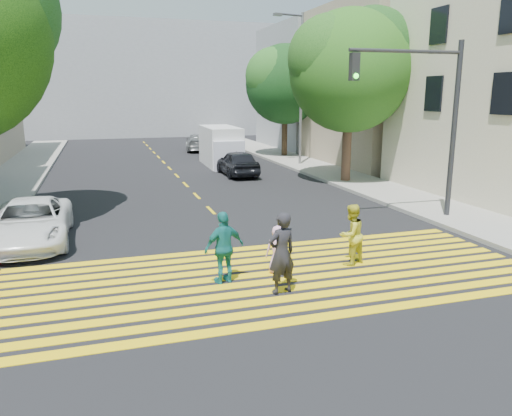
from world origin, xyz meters
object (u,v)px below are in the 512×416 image
pedestrian_child (278,249)px  dark_car_near (238,163)px  tree_right_far (286,80)px  traffic_signal (427,106)px  silver_car (198,143)px  pedestrian_extra (224,248)px  dark_car_parked (225,146)px  tree_right_near (351,65)px  pedestrian_woman (351,235)px  white_van (221,147)px  pedestrian_man (282,253)px  white_sedan (31,222)px

pedestrian_child → dark_car_near: bearing=-89.3°
tree_right_far → traffic_signal: 19.28m
dark_car_near → silver_car: size_ratio=0.92×
tree_right_far → pedestrian_extra: tree_right_far is taller
dark_car_near → dark_car_parked: size_ratio=1.04×
tree_right_near → pedestrian_child: (-7.93, -11.52, -5.28)m
pedestrian_woman → dark_car_parked: 25.24m
dark_car_parked → white_van: white_van is taller
pedestrian_woman → silver_car: size_ratio=0.36×
pedestrian_man → pedestrian_child: pedestrian_man is taller
tree_right_far → dark_car_near: bearing=-127.7°
pedestrian_extra → dark_car_near: pedestrian_extra is taller
pedestrian_extra → silver_car: (4.86, 28.92, -0.22)m
pedestrian_woman → pedestrian_extra: size_ratio=0.93×
pedestrian_man → pedestrian_woman: 2.79m
silver_car → white_van: 9.06m
pedestrian_man → traffic_signal: size_ratio=0.30×
tree_right_near → tree_right_far: tree_right_near is taller
silver_car → tree_right_far: bearing=140.6°
tree_right_far → pedestrian_woman: tree_right_far is taller
tree_right_far → silver_car: 9.33m
tree_right_near → pedestrian_man: tree_right_near is taller
silver_car → white_van: white_van is taller
pedestrian_woman → pedestrian_extra: (-3.55, -0.29, 0.06)m
white_sedan → dark_car_near: bearing=48.8°
silver_car → dark_car_near: bearing=98.0°
tree_right_far → dark_car_near: size_ratio=1.92×
pedestrian_child → traffic_signal: bearing=-139.8°
pedestrian_woman → dark_car_near: pedestrian_woman is taller
white_van → tree_right_far: bearing=30.8°
pedestrian_child → silver_car: silver_car is taller
pedestrian_woman → traffic_signal: 6.66m
pedestrian_child → dark_car_parked: bearing=-88.6°
pedestrian_man → dark_car_near: (3.53, 16.78, -0.23)m
white_van → traffic_signal: bearing=-76.1°
pedestrian_woman → pedestrian_child: (-2.09, -0.05, -0.20)m
pedestrian_man → pedestrian_extra: size_ratio=1.08×
pedestrian_child → white_van: size_ratio=0.24×
white_van → white_sedan: bearing=-120.9°
pedestrian_woman → tree_right_far: bearing=-127.6°
pedestrian_man → dark_car_near: 17.15m
white_sedan → pedestrian_child: bearing=-36.5°
pedestrian_child → white_van: bearing=-87.1°
white_sedan → silver_car: bearing=67.9°
white_sedan → traffic_signal: traffic_signal is taller
pedestrian_man → pedestrian_extra: bearing=-57.6°
pedestrian_extra → dark_car_parked: bearing=-119.3°
white_sedan → silver_car: silver_car is taller
pedestrian_man → silver_car: size_ratio=0.41×
tree_right_near → traffic_signal: size_ratio=1.39×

